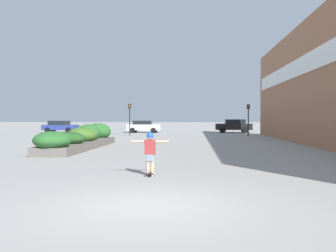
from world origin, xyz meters
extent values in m
plane|color=gray|center=(0.00, 0.00, 0.00)|extent=(300.00, 300.00, 0.00)
cube|color=#9E6647|center=(8.41, 15.45, 4.05)|extent=(0.60, 35.74, 8.11)
cube|color=white|center=(8.07, 20.87, 5.20)|extent=(0.06, 22.51, 1.20)
cube|color=#605B54|center=(-5.51, 13.78, 0.21)|extent=(1.76, 10.05, 0.42)
ellipsoid|color=#286028|center=(-5.54, 9.46, 0.73)|extent=(1.72, 2.04, 0.83)
ellipsoid|color=#234C1E|center=(-5.56, 11.84, 0.68)|extent=(1.68, 1.65, 0.70)
ellipsoid|color=#3D6623|center=(-5.52, 13.97, 0.75)|extent=(1.67, 2.00, 0.90)
ellipsoid|color=#286028|center=(-5.59, 15.55, 0.82)|extent=(1.49, 1.37, 1.09)
ellipsoid|color=#286028|center=(-5.57, 17.79, 0.84)|extent=(1.79, 1.60, 1.12)
cube|color=black|center=(-0.33, 3.87, 0.08)|extent=(0.21, 0.68, 0.01)
cylinder|color=beige|center=(-0.42, 4.10, 0.03)|extent=(0.06, 0.05, 0.05)
cylinder|color=beige|center=(-0.24, 4.10, 0.03)|extent=(0.06, 0.05, 0.05)
cylinder|color=beige|center=(-0.42, 3.63, 0.03)|extent=(0.06, 0.05, 0.05)
cylinder|color=beige|center=(-0.24, 3.63, 0.03)|extent=(0.06, 0.05, 0.05)
cylinder|color=tan|center=(-0.40, 3.87, 0.37)|extent=(0.10, 0.10, 0.56)
cylinder|color=tan|center=(-0.26, 3.87, 0.37)|extent=(0.10, 0.10, 0.56)
cube|color=slate|center=(-0.33, 3.87, 0.55)|extent=(0.20, 0.17, 0.20)
cube|color=maroon|center=(-0.33, 3.87, 0.87)|extent=(0.32, 0.16, 0.44)
cylinder|color=tan|center=(-0.70, 3.87, 1.04)|extent=(0.42, 0.08, 0.07)
cylinder|color=tan|center=(0.04, 3.87, 1.04)|extent=(0.42, 0.08, 0.07)
sphere|color=tan|center=(-0.33, 3.87, 1.18)|extent=(0.18, 0.18, 0.18)
sphere|color=blue|center=(-0.33, 3.87, 1.22)|extent=(0.21, 0.21, 0.21)
cube|color=silver|center=(-4.94, 36.75, 0.65)|extent=(3.92, 1.92, 0.67)
cube|color=black|center=(-5.10, 36.75, 1.21)|extent=(2.16, 1.69, 0.45)
cylinder|color=black|center=(-3.73, 37.66, 0.31)|extent=(0.62, 0.22, 0.62)
cylinder|color=black|center=(-3.73, 35.84, 0.31)|extent=(0.62, 0.22, 0.62)
cylinder|color=black|center=(-6.16, 37.66, 0.31)|extent=(0.62, 0.22, 0.62)
cylinder|color=black|center=(-6.16, 35.84, 0.31)|extent=(0.62, 0.22, 0.62)
cylinder|color=black|center=(15.50, 34.46, 0.32)|extent=(0.65, 0.22, 0.65)
cylinder|color=black|center=(15.50, 36.15, 0.32)|extent=(0.65, 0.22, 0.65)
cube|color=navy|center=(-14.93, 36.27, 0.63)|extent=(4.00, 1.91, 0.61)
cube|color=black|center=(-15.09, 36.27, 1.18)|extent=(2.20, 1.68, 0.49)
cylinder|color=black|center=(-13.69, 37.18, 0.32)|extent=(0.65, 0.22, 0.65)
cylinder|color=black|center=(-13.69, 35.37, 0.32)|extent=(0.65, 0.22, 0.65)
cylinder|color=black|center=(-16.17, 37.18, 0.32)|extent=(0.65, 0.22, 0.65)
cylinder|color=black|center=(-16.17, 35.37, 0.32)|extent=(0.65, 0.22, 0.65)
cube|color=black|center=(5.71, 37.65, 0.71)|extent=(4.26, 1.83, 0.74)
cube|color=black|center=(5.88, 37.65, 1.34)|extent=(2.34, 1.61, 0.51)
cylinder|color=black|center=(4.39, 36.78, 0.35)|extent=(0.69, 0.22, 0.69)
cylinder|color=black|center=(4.39, 38.52, 0.35)|extent=(0.69, 0.22, 0.69)
cylinder|color=black|center=(7.03, 36.78, 0.35)|extent=(0.69, 0.22, 0.69)
cylinder|color=black|center=(7.03, 38.52, 0.35)|extent=(0.69, 0.22, 0.69)
cylinder|color=black|center=(-5.47, 29.91, 1.36)|extent=(0.11, 0.11, 2.73)
cube|color=black|center=(-5.47, 29.91, 2.95)|extent=(0.28, 0.20, 0.45)
sphere|color=#2D2823|center=(-5.47, 29.79, 3.10)|extent=(0.15, 0.15, 0.15)
sphere|color=orange|center=(-5.47, 29.79, 2.95)|extent=(0.15, 0.15, 0.15)
sphere|color=#2D2823|center=(-5.47, 29.79, 2.80)|extent=(0.15, 0.15, 0.15)
cylinder|color=black|center=(6.30, 29.58, 1.32)|extent=(0.11, 0.11, 2.65)
cube|color=black|center=(6.30, 29.58, 2.87)|extent=(0.28, 0.20, 0.45)
sphere|color=#2D2823|center=(6.30, 29.45, 3.02)|extent=(0.15, 0.15, 0.15)
sphere|color=orange|center=(6.30, 29.45, 2.87)|extent=(0.15, 0.15, 0.15)
sphere|color=#2D2823|center=(6.30, 29.45, 2.72)|extent=(0.15, 0.15, 0.15)
camera|label=1|loc=(1.00, -7.40, 1.76)|focal=40.00mm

